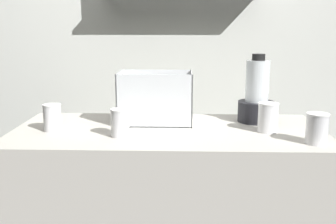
{
  "coord_description": "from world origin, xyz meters",
  "views": [
    {
      "loc": [
        0.06,
        -1.75,
        1.37
      ],
      "look_at": [
        0.0,
        0.0,
        0.98
      ],
      "focal_mm": 42.73,
      "sensor_mm": 36.0,
      "label": 1
    }
  ],
  "objects_px": {
    "juice_cup_beet_far_left": "(52,119)",
    "juice_cup_orange_right": "(317,130)",
    "blender_pitcher": "(257,97)",
    "carrot_display_bin": "(154,106)",
    "juice_cup_pomegranate_left": "(120,124)",
    "juice_cup_orange_middle": "(268,119)"
  },
  "relations": [
    {
      "from": "blender_pitcher",
      "to": "juice_cup_pomegranate_left",
      "type": "height_order",
      "value": "blender_pitcher"
    },
    {
      "from": "juice_cup_beet_far_left",
      "to": "juice_cup_orange_middle",
      "type": "relative_size",
      "value": 0.93
    },
    {
      "from": "carrot_display_bin",
      "to": "juice_cup_beet_far_left",
      "type": "height_order",
      "value": "carrot_display_bin"
    },
    {
      "from": "juice_cup_beet_far_left",
      "to": "juice_cup_orange_right",
      "type": "xyz_separation_m",
      "value": [
        1.11,
        -0.16,
        0.0
      ]
    },
    {
      "from": "juice_cup_orange_middle",
      "to": "juice_cup_beet_far_left",
      "type": "bearing_deg",
      "value": -179.14
    },
    {
      "from": "blender_pitcher",
      "to": "juice_cup_orange_right",
      "type": "height_order",
      "value": "blender_pitcher"
    },
    {
      "from": "juice_cup_beet_far_left",
      "to": "juice_cup_pomegranate_left",
      "type": "bearing_deg",
      "value": -14.74
    },
    {
      "from": "blender_pitcher",
      "to": "juice_cup_orange_middle",
      "type": "height_order",
      "value": "blender_pitcher"
    },
    {
      "from": "blender_pitcher",
      "to": "juice_cup_orange_middle",
      "type": "relative_size",
      "value": 2.53
    },
    {
      "from": "blender_pitcher",
      "to": "juice_cup_orange_middle",
      "type": "bearing_deg",
      "value": -84.97
    },
    {
      "from": "carrot_display_bin",
      "to": "juice_cup_pomegranate_left",
      "type": "xyz_separation_m",
      "value": [
        -0.13,
        -0.25,
        -0.03
      ]
    },
    {
      "from": "juice_cup_orange_right",
      "to": "juice_cup_beet_far_left",
      "type": "bearing_deg",
      "value": 171.74
    },
    {
      "from": "carrot_display_bin",
      "to": "juice_cup_orange_right",
      "type": "distance_m",
      "value": 0.74
    },
    {
      "from": "juice_cup_beet_far_left",
      "to": "juice_cup_orange_right",
      "type": "bearing_deg",
      "value": -8.26
    },
    {
      "from": "juice_cup_pomegranate_left",
      "to": "blender_pitcher",
      "type": "bearing_deg",
      "value": 24.86
    },
    {
      "from": "juice_cup_beet_far_left",
      "to": "juice_cup_orange_right",
      "type": "height_order",
      "value": "juice_cup_orange_right"
    },
    {
      "from": "juice_cup_orange_right",
      "to": "juice_cup_orange_middle",
      "type": "bearing_deg",
      "value": 131.75
    },
    {
      "from": "juice_cup_pomegranate_left",
      "to": "juice_cup_orange_middle",
      "type": "height_order",
      "value": "juice_cup_orange_middle"
    },
    {
      "from": "blender_pitcher",
      "to": "juice_cup_pomegranate_left",
      "type": "distance_m",
      "value": 0.69
    },
    {
      "from": "juice_cup_pomegranate_left",
      "to": "juice_cup_orange_right",
      "type": "height_order",
      "value": "juice_cup_orange_right"
    },
    {
      "from": "carrot_display_bin",
      "to": "juice_cup_orange_right",
      "type": "relative_size",
      "value": 2.84
    },
    {
      "from": "juice_cup_orange_middle",
      "to": "juice_cup_pomegranate_left",
      "type": "bearing_deg",
      "value": -171.37
    }
  ]
}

